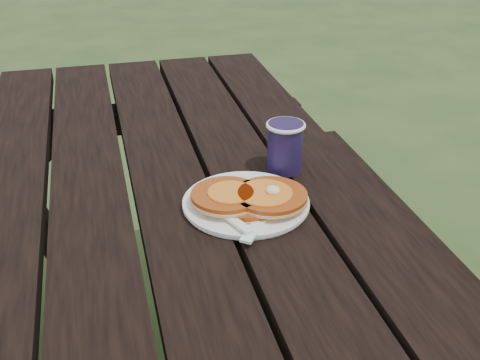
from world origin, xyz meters
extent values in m
cube|color=black|center=(0.00, 0.00, 0.73)|extent=(0.75, 1.80, 0.04)
cube|color=black|center=(0.55, 0.00, 0.43)|extent=(0.25, 1.80, 0.04)
cylinder|color=white|center=(0.12, 0.00, 0.76)|extent=(0.25, 0.25, 0.01)
cylinder|color=#AB4913|center=(0.12, -0.02, 0.77)|extent=(0.13, 0.13, 0.01)
cylinder|color=#AB4913|center=(0.08, 0.00, 0.78)|extent=(0.12, 0.12, 0.01)
cylinder|color=#AB4913|center=(0.16, -0.02, 0.78)|extent=(0.13, 0.13, 0.01)
cylinder|color=#C96A1C|center=(0.15, -0.02, 0.79)|extent=(0.10, 0.10, 0.00)
ellipsoid|color=#F4E59E|center=(0.16, -0.03, 0.79)|extent=(0.02, 0.02, 0.02)
cube|color=white|center=(0.14, -0.06, 0.76)|extent=(0.12, 0.16, 0.00)
cylinder|color=#1C1237|center=(0.23, 0.12, 0.80)|extent=(0.07, 0.07, 0.10)
torus|color=white|center=(0.23, 0.12, 0.85)|extent=(0.08, 0.08, 0.01)
cylinder|color=black|center=(0.23, 0.12, 0.84)|extent=(0.06, 0.06, 0.01)
camera|label=1|loc=(-0.12, -0.89, 1.30)|focal=45.00mm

